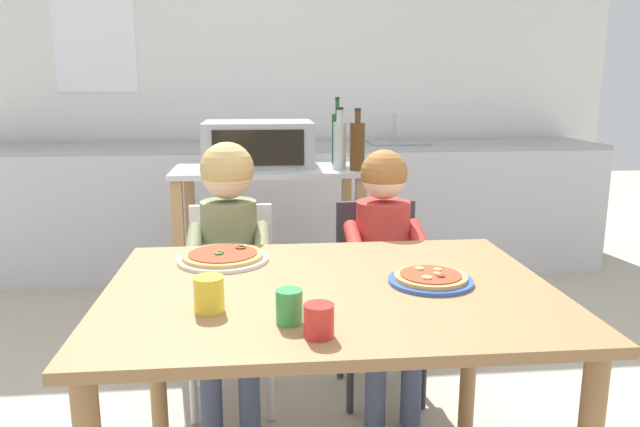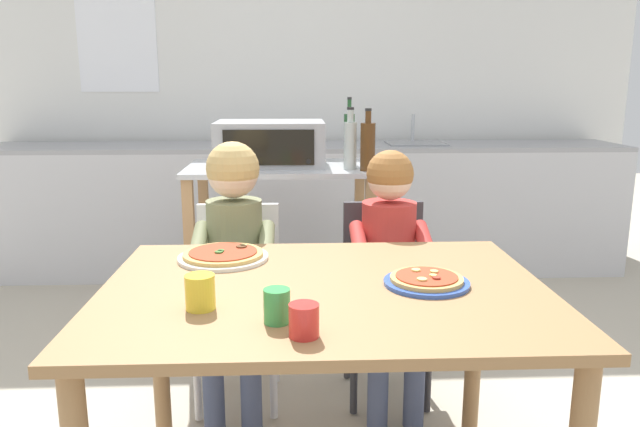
% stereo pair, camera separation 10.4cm
% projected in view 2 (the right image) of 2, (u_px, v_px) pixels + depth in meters
% --- Properties ---
extents(ground_plane, '(11.54, 11.54, 0.00)m').
position_uv_depth(ground_plane, '(313.00, 351.00, 3.03)').
color(ground_plane, '#B7AD99').
extents(back_wall_tiled, '(4.88, 0.13, 2.70)m').
position_uv_depth(back_wall_tiled, '(304.00, 78.00, 4.49)').
color(back_wall_tiled, white).
rests_on(back_wall_tiled, ground).
extents(kitchen_counter, '(4.39, 0.60, 1.10)m').
position_uv_depth(kitchen_counter, '(306.00, 208.00, 4.28)').
color(kitchen_counter, silver).
rests_on(kitchen_counter, ground).
extents(kitchen_island_cart, '(0.94, 0.57, 0.91)m').
position_uv_depth(kitchen_island_cart, '(281.00, 225.00, 3.13)').
color(kitchen_island_cart, '#B7BABF').
rests_on(kitchen_island_cart, ground).
extents(toaster_oven, '(0.54, 0.40, 0.22)m').
position_uv_depth(toaster_oven, '(270.00, 143.00, 3.06)').
color(toaster_oven, '#999BA0').
rests_on(toaster_oven, kitchen_island_cart).
extents(bottle_squat_spirits, '(0.06, 0.06, 0.30)m').
position_uv_depth(bottle_squat_spirits, '(350.00, 144.00, 2.91)').
color(bottle_squat_spirits, '#ADB7B2').
rests_on(bottle_squat_spirits, kitchen_island_cart).
extents(bottle_dark_olive_oil, '(0.06, 0.06, 0.34)m').
position_uv_depth(bottle_dark_olive_oil, '(349.00, 138.00, 3.10)').
color(bottle_dark_olive_oil, '#1E4723').
rests_on(bottle_dark_olive_oil, kitchen_island_cart).
extents(bottle_tall_green_wine, '(0.07, 0.07, 0.30)m').
position_uv_depth(bottle_tall_green_wine, '(368.00, 145.00, 2.87)').
color(bottle_tall_green_wine, '#4C2D14').
rests_on(bottle_tall_green_wine, kitchen_island_cart).
extents(dining_table, '(1.29, 0.95, 0.75)m').
position_uv_depth(dining_table, '(325.00, 318.00, 1.77)').
color(dining_table, olive).
rests_on(dining_table, ground).
extents(dining_chair_left, '(0.36, 0.36, 0.81)m').
position_uv_depth(dining_chair_left, '(238.00, 288.00, 2.52)').
color(dining_chair_left, silver).
rests_on(dining_chair_left, ground).
extents(dining_chair_right, '(0.36, 0.36, 0.81)m').
position_uv_depth(dining_chair_right, '(385.00, 285.00, 2.57)').
color(dining_chair_right, '#333338').
rests_on(dining_chair_right, ground).
extents(child_in_olive_shirt, '(0.32, 0.42, 1.08)m').
position_uv_depth(child_in_olive_shirt, '(234.00, 242.00, 2.36)').
color(child_in_olive_shirt, '#424C6B').
rests_on(child_in_olive_shirt, ground).
extents(child_in_red_shirt, '(0.32, 0.42, 1.04)m').
position_uv_depth(child_in_red_shirt, '(390.00, 249.00, 2.41)').
color(child_in_red_shirt, '#424C6B').
rests_on(child_in_red_shirt, ground).
extents(pizza_plate_white, '(0.30, 0.30, 0.03)m').
position_uv_depth(pizza_plate_white, '(223.00, 256.00, 2.01)').
color(pizza_plate_white, white).
rests_on(pizza_plate_white, dining_table).
extents(pizza_plate_blue_rimmed, '(0.25, 0.25, 0.03)m').
position_uv_depth(pizza_plate_blue_rimmed, '(427.00, 281.00, 1.75)').
color(pizza_plate_blue_rimmed, '#3356B7').
rests_on(pizza_plate_blue_rimmed, dining_table).
extents(drinking_cup_red, '(0.07, 0.07, 0.08)m').
position_uv_depth(drinking_cup_red, '(304.00, 320.00, 1.40)').
color(drinking_cup_red, red).
rests_on(drinking_cup_red, dining_table).
extents(drinking_cup_yellow, '(0.08, 0.08, 0.09)m').
position_uv_depth(drinking_cup_yellow, '(200.00, 292.00, 1.57)').
color(drinking_cup_yellow, yellow).
rests_on(drinking_cup_yellow, dining_table).
extents(drinking_cup_green, '(0.07, 0.07, 0.09)m').
position_uv_depth(drinking_cup_green, '(277.00, 306.00, 1.48)').
color(drinking_cup_green, green).
rests_on(drinking_cup_green, dining_table).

